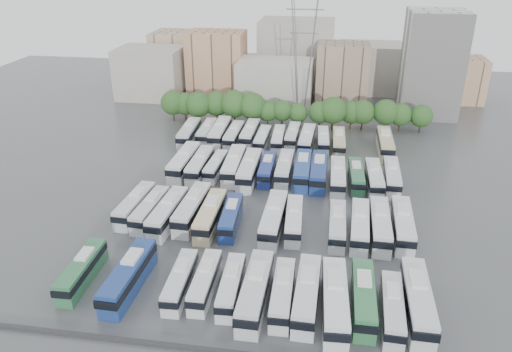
% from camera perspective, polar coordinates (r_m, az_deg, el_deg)
% --- Properties ---
extents(ground, '(220.00, 220.00, 0.00)m').
position_cam_1_polar(ground, '(84.46, 1.29, -3.85)').
color(ground, '#424447').
rests_on(ground, ground).
extents(parapet, '(56.00, 0.50, 0.50)m').
position_cam_1_polar(parapet, '(58.06, -3.33, -19.47)').
color(parapet, '#2D2D30').
rests_on(parapet, ground).
extents(tree_line, '(65.67, 7.94, 8.57)m').
position_cam_1_polar(tree_line, '(121.43, 3.11, 7.71)').
color(tree_line, black).
rests_on(tree_line, ground).
extents(city_buildings, '(102.00, 35.00, 20.00)m').
position_cam_1_polar(city_buildings, '(149.76, 2.19, 12.43)').
color(city_buildings, '#9E998E').
rests_on(city_buildings, ground).
extents(apartment_tower, '(14.00, 14.00, 26.00)m').
position_cam_1_polar(apartment_tower, '(136.38, 19.45, 11.98)').
color(apartment_tower, silver).
rests_on(apartment_tower, ground).
extents(electricity_pylon, '(9.00, 6.91, 33.83)m').
position_cam_1_polar(electricity_pylon, '(125.43, 5.48, 14.85)').
color(electricity_pylon, slate).
rests_on(electricity_pylon, ground).
extents(bus_r0_s0, '(2.82, 11.53, 3.60)m').
position_cam_1_polar(bus_r0_s0, '(70.77, -19.28, -10.12)').
color(bus_r0_s0, '#2E6D43').
rests_on(bus_r0_s0, ground).
extents(bus_r0_s2, '(3.20, 13.28, 4.15)m').
position_cam_1_polar(bus_r0_s2, '(67.53, -14.34, -10.98)').
color(bus_r0_s2, navy).
rests_on(bus_r0_s2, ground).
extents(bus_r0_s4, '(2.73, 10.93, 3.41)m').
position_cam_1_polar(bus_r0_s4, '(65.99, -8.64, -11.74)').
color(bus_r0_s4, silver).
rests_on(bus_r0_s4, ground).
extents(bus_r0_s5, '(2.52, 10.86, 3.40)m').
position_cam_1_polar(bus_r0_s5, '(65.56, -5.84, -11.85)').
color(bus_r0_s5, silver).
rests_on(bus_r0_s5, ground).
extents(bus_r0_s6, '(2.78, 10.96, 3.41)m').
position_cam_1_polar(bus_r0_s6, '(64.52, -2.85, -12.42)').
color(bus_r0_s6, silver).
rests_on(bus_r0_s6, ground).
extents(bus_r0_s7, '(3.05, 13.39, 4.19)m').
position_cam_1_polar(bus_r0_s7, '(63.03, -0.08, -12.98)').
color(bus_r0_s7, silver).
rests_on(bus_r0_s7, ground).
extents(bus_r0_s8, '(2.73, 11.49, 3.59)m').
position_cam_1_polar(bus_r0_s8, '(63.24, 3.05, -13.22)').
color(bus_r0_s8, silver).
rests_on(bus_r0_s8, ground).
extents(bus_r0_s9, '(3.03, 12.80, 4.00)m').
position_cam_1_polar(bus_r0_s9, '(63.06, 5.83, -13.23)').
color(bus_r0_s9, silver).
rests_on(bus_r0_s9, ground).
extents(bus_r0_s10, '(3.54, 13.67, 4.25)m').
position_cam_1_polar(bus_r0_s10, '(62.24, 9.01, -13.90)').
color(bus_r0_s10, silver).
rests_on(bus_r0_s10, ground).
extents(bus_r0_s11, '(2.70, 12.30, 3.86)m').
position_cam_1_polar(bus_r0_s11, '(63.64, 12.18, -13.42)').
color(bus_r0_s11, '#317244').
rests_on(bus_r0_s11, ground).
extents(bus_r0_s12, '(2.91, 11.41, 3.55)m').
position_cam_1_polar(bus_r0_s12, '(63.10, 15.31, -14.38)').
color(bus_r0_s12, silver).
rests_on(bus_r0_s12, ground).
extents(bus_r0_s13, '(3.10, 13.58, 4.25)m').
position_cam_1_polar(bus_r0_s13, '(64.52, 17.99, -13.39)').
color(bus_r0_s13, silver).
rests_on(bus_r0_s13, ground).
extents(bus_r1_s0, '(3.22, 12.19, 3.79)m').
position_cam_1_polar(bus_r1_s0, '(84.40, -13.64, -3.21)').
color(bus_r1_s0, silver).
rests_on(bus_r1_s0, ground).
extents(bus_r1_s1, '(3.16, 11.88, 3.69)m').
position_cam_1_polar(bus_r1_s1, '(82.57, -11.98, -3.74)').
color(bus_r1_s1, silver).
rests_on(bus_r1_s1, ground).
extents(bus_r1_s2, '(3.43, 13.02, 4.05)m').
position_cam_1_polar(bus_r1_s2, '(80.75, -10.05, -4.12)').
color(bus_r1_s2, silver).
rests_on(bus_r1_s2, ground).
extents(bus_r1_s3, '(3.37, 13.36, 4.16)m').
position_cam_1_polar(bus_r1_s3, '(81.26, -7.30, -3.68)').
color(bus_r1_s3, silver).
rests_on(bus_r1_s3, ground).
extents(bus_r1_s4, '(2.79, 12.76, 4.00)m').
position_cam_1_polar(bus_r1_s4, '(79.16, -5.24, -4.47)').
color(bus_r1_s4, beige).
rests_on(bus_r1_s4, ground).
extents(bus_r1_s5, '(2.96, 11.41, 3.55)m').
position_cam_1_polar(bus_r1_s5, '(78.90, -2.88, -4.68)').
color(bus_r1_s5, navy).
rests_on(bus_r1_s5, ground).
extents(bus_r1_s7, '(3.19, 13.49, 4.21)m').
position_cam_1_polar(bus_r1_s7, '(77.81, 2.02, -4.85)').
color(bus_r1_s7, silver).
rests_on(bus_r1_s7, ground).
extents(bus_r1_s8, '(3.09, 11.78, 3.66)m').
position_cam_1_polar(bus_r1_s8, '(78.14, 4.36, -5.00)').
color(bus_r1_s8, silver).
rests_on(bus_r1_s8, ground).
extents(bus_r1_s10, '(2.56, 11.62, 3.64)m').
position_cam_1_polar(bus_r1_s10, '(77.54, 9.26, -5.55)').
color(bus_r1_s10, silver).
rests_on(bus_r1_s10, ground).
extents(bus_r1_s11, '(3.22, 12.53, 3.90)m').
position_cam_1_polar(bus_r1_s11, '(77.79, 11.77, -5.56)').
color(bus_r1_s11, silver).
rests_on(bus_r1_s11, ground).
extents(bus_r1_s12, '(3.03, 13.10, 4.10)m').
position_cam_1_polar(bus_r1_s12, '(78.43, 14.00, -5.45)').
color(bus_r1_s12, silver).
rests_on(bus_r1_s12, ground).
extents(bus_r1_s13, '(3.26, 13.21, 4.12)m').
position_cam_1_polar(bus_r1_s13, '(79.46, 16.41, -5.33)').
color(bus_r1_s13, silver).
rests_on(bus_r1_s13, ground).
extents(bus_r2_s1, '(3.24, 13.74, 4.30)m').
position_cam_1_polar(bus_r2_s1, '(98.30, -8.21, 1.63)').
color(bus_r2_s1, silver).
rests_on(bus_r2_s1, ground).
extents(bus_r2_s2, '(2.85, 12.81, 4.02)m').
position_cam_1_polar(bus_r2_s2, '(96.96, -6.42, 1.30)').
color(bus_r2_s2, silver).
rests_on(bus_r2_s2, ground).
extents(bus_r2_s3, '(2.83, 10.92, 3.40)m').
position_cam_1_polar(bus_r2_s3, '(96.74, -4.61, 1.13)').
color(bus_r2_s3, silver).
rests_on(bus_r2_s3, ground).
extents(bus_r2_s4, '(3.34, 13.55, 4.23)m').
position_cam_1_polar(bus_r2_s4, '(96.04, -2.55, 1.27)').
color(bus_r2_s4, white).
rests_on(bus_r2_s4, ground).
extents(bus_r2_s5, '(3.07, 13.69, 4.29)m').
position_cam_1_polar(bus_r2_s5, '(94.01, -0.76, 0.76)').
color(bus_r2_s5, silver).
rests_on(bus_r2_s5, ground).
extents(bus_r2_s6, '(2.58, 11.37, 3.56)m').
position_cam_1_polar(bus_r2_s6, '(95.14, 1.28, 0.83)').
color(bus_r2_s6, navy).
rests_on(bus_r2_s6, ground).
extents(bus_r2_s7, '(2.71, 12.41, 3.89)m').
position_cam_1_polar(bus_r2_s7, '(95.10, 3.28, 0.89)').
color(bus_r2_s7, silver).
rests_on(bus_r2_s7, ground).
extents(bus_r2_s8, '(3.09, 13.22, 4.13)m').
position_cam_1_polar(bus_r2_s8, '(94.55, 5.34, 0.75)').
color(bus_r2_s8, navy).
rests_on(bus_r2_s8, ground).
extents(bus_r2_s9, '(2.95, 13.30, 4.17)m').
position_cam_1_polar(bus_r2_s9, '(94.05, 7.19, 0.53)').
color(bus_r2_s9, navy).
rests_on(bus_r2_s9, ground).
extents(bus_r2_s10, '(2.89, 12.54, 3.92)m').
position_cam_1_polar(bus_r2_s10, '(92.81, 9.31, -0.05)').
color(bus_r2_s10, silver).
rests_on(bus_r2_s10, ground).
extents(bus_r2_s11, '(2.92, 11.51, 3.59)m').
position_cam_1_polar(bus_r2_s11, '(94.13, 11.38, 0.04)').
color(bus_r2_s11, '#2D6943').
rests_on(bus_r2_s11, ground).
extents(bus_r2_s12, '(3.03, 12.25, 3.82)m').
position_cam_1_polar(bus_r2_s12, '(93.70, 13.36, -0.21)').
color(bus_r2_s12, silver).
rests_on(bus_r2_s12, ground).
extents(bus_r2_s13, '(3.04, 12.48, 3.89)m').
position_cam_1_polar(bus_r2_s13, '(94.95, 15.26, -0.05)').
color(bus_r2_s13, silver).
rests_on(bus_r2_s13, ground).
extents(bus_r3_s0, '(3.46, 13.19, 4.10)m').
position_cam_1_polar(bus_r3_s0, '(113.56, -7.66, 4.90)').
color(bus_r3_s0, silver).
rests_on(bus_r3_s0, ground).
extents(bus_r3_s1, '(2.79, 11.81, 3.69)m').
position_cam_1_polar(bus_r3_s1, '(114.41, -5.63, 5.06)').
color(bus_r3_s1, silver).
rests_on(bus_r3_s1, ground).
extents(bus_r3_s2, '(3.24, 13.71, 4.29)m').
position_cam_1_polar(bus_r3_s2, '(113.02, -4.15, 5.02)').
color(bus_r3_s2, silver).
rests_on(bus_r3_s2, ground).
extents(bus_r3_s3, '(2.78, 12.20, 3.82)m').
position_cam_1_polar(bus_r3_s3, '(111.68, -2.54, 4.68)').
color(bus_r3_s3, silver).
rests_on(bus_r3_s3, ground).
extents(bus_r3_s4, '(2.80, 12.45, 3.90)m').
position_cam_1_polar(bus_r3_s4, '(112.52, -0.71, 4.89)').
color(bus_r3_s4, silver).
rests_on(bus_r3_s4, ground).
extents(bus_r3_s5, '(2.58, 11.08, 3.47)m').
position_cam_1_polar(bus_r3_s5, '(110.08, 0.75, 4.29)').
color(bus_r3_s5, silver).
rests_on(bus_r3_s5, ground).
extents(bus_r3_s6, '(2.82, 11.24, 3.50)m').
position_cam_1_polar(bus_r3_s6, '(110.23, 2.55, 4.31)').
color(bus_r3_s6, silver).
rests_on(bus_r3_s6, ground).
extents(bus_r3_s7, '(2.82, 11.58, 3.61)m').
position_cam_1_polar(bus_r3_s7, '(111.89, 4.20, 4.62)').
color(bus_r3_s7, silver).
rests_on(bus_r3_s7, ground).
extents(bus_r3_s8, '(3.24, 12.76, 3.97)m').
position_cam_1_polar(bus_r3_s8, '(109.47, 5.84, 4.18)').
color(bus_r3_s8, silver).
rests_on(bus_r3_s8, ground).
extents(bus_r3_s9, '(2.93, 11.14, 3.46)m').
position_cam_1_polar(bus_r3_s9, '(110.41, 7.68, 4.13)').
color(bus_r3_s9, white).
rests_on(bus_r3_s9, ground).
extents(bus_r3_s10, '(2.87, 12.14, 3.79)m').
position_cam_1_polar(bus_r3_s10, '(109.24, 9.44, 3.86)').
color(bus_r3_s10, '#C4B687').
rests_on(bus_r3_s10, ground).
extents(bus_r3_s13, '(2.93, 13.28, 4.17)m').
position_cam_1_polar(bus_r3_s13, '(110.08, 14.55, 3.65)').
color(bus_r3_s13, '#BFB583').
rests_on(bus_r3_s13, ground).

